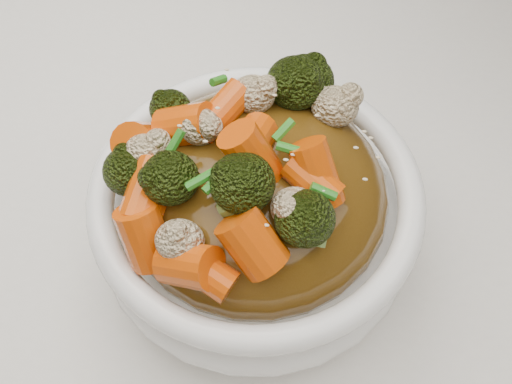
% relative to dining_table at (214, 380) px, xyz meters
% --- Properties ---
extents(dining_table, '(1.20, 0.80, 0.75)m').
position_rel_dining_table_xyz_m(dining_table, '(0.00, 0.00, 0.00)').
color(dining_table, brown).
rests_on(dining_table, floor).
extents(tablecloth, '(1.20, 0.80, 0.04)m').
position_rel_dining_table_xyz_m(tablecloth, '(0.00, 0.00, 0.35)').
color(tablecloth, white).
rests_on(tablecloth, dining_table).
extents(bowl, '(0.25, 0.25, 0.09)m').
position_rel_dining_table_xyz_m(bowl, '(0.06, -0.00, 0.42)').
color(bowl, white).
rests_on(bowl, tablecloth).
extents(sauce_base, '(0.20, 0.20, 0.10)m').
position_rel_dining_table_xyz_m(sauce_base, '(0.06, -0.00, 0.45)').
color(sauce_base, '#4D320D').
rests_on(sauce_base, bowl).
extents(carrots, '(0.20, 0.20, 0.05)m').
position_rel_dining_table_xyz_m(carrots, '(0.06, -0.00, 0.51)').
color(carrots, '#D34B06').
rests_on(carrots, sauce_base).
extents(broccoli, '(0.20, 0.20, 0.04)m').
position_rel_dining_table_xyz_m(broccoli, '(0.06, -0.00, 0.51)').
color(broccoli, black).
rests_on(broccoli, sauce_base).
extents(cauliflower, '(0.20, 0.20, 0.04)m').
position_rel_dining_table_xyz_m(cauliflower, '(0.06, -0.00, 0.51)').
color(cauliflower, beige).
rests_on(cauliflower, sauce_base).
extents(scallions, '(0.15, 0.15, 0.02)m').
position_rel_dining_table_xyz_m(scallions, '(0.06, -0.00, 0.51)').
color(scallions, '#25711A').
rests_on(scallions, sauce_base).
extents(sesame_seeds, '(0.18, 0.18, 0.01)m').
position_rel_dining_table_xyz_m(sesame_seeds, '(0.06, -0.00, 0.51)').
color(sesame_seeds, beige).
rests_on(sesame_seeds, sauce_base).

